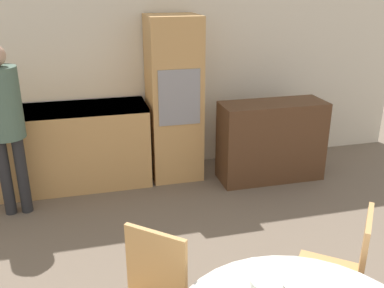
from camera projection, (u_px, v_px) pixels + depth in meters
name	position (u px, v px, depth m)	size (l,w,h in m)	color
wall_back	(141.00, 61.00, 4.91)	(6.72, 0.05, 2.60)	silver
kitchen_counter	(32.00, 149.00, 4.60)	(2.49, 0.60, 0.90)	tan
oven_unit	(174.00, 99.00, 4.81)	(0.57, 0.59, 1.83)	tan
sideboard	(271.00, 141.00, 4.87)	(1.19, 0.45, 0.91)	#51331E
chair_far_right	(344.00, 271.00, 2.60)	(0.56, 0.56, 0.91)	tan
person_standing	(4.00, 114.00, 3.91)	(0.34, 0.34, 1.65)	#262628
bowl_centre	(267.00, 283.00, 2.13)	(0.17, 0.17, 0.05)	silver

